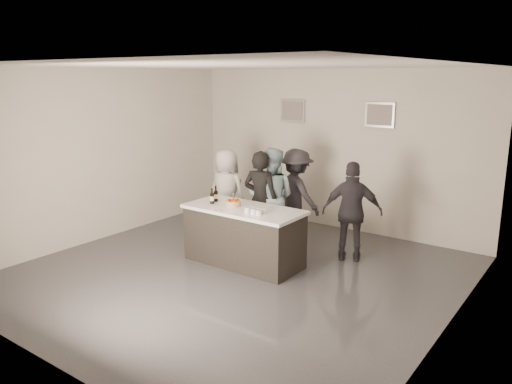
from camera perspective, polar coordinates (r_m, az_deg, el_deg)
floor at (r=7.53m, az=-2.26°, el=-9.26°), size 6.00×6.00×0.00m
ceiling at (r=6.96m, az=-2.49°, el=14.21°), size 6.00×6.00×0.00m
wall_back at (r=9.60m, az=8.82°, el=4.79°), size 6.00×0.04×3.00m
wall_front at (r=5.16m, az=-23.51°, el=-3.38°), size 6.00×0.04×3.00m
wall_left at (r=9.24m, az=-17.19°, el=4.03°), size 0.04×6.00×3.00m
wall_right at (r=5.78m, az=21.68°, el=-1.51°), size 0.04×6.00×3.00m
picture_left at (r=9.94m, az=4.21°, el=9.25°), size 0.54×0.04×0.44m
picture_right at (r=9.12m, az=13.97°, el=8.56°), size 0.54×0.04×0.44m
bar_counter at (r=7.77m, az=-1.38°, el=-5.01°), size 1.86×0.86×0.90m
cake at (r=7.73m, az=-2.61°, el=-1.33°), size 0.23×0.23×0.07m
beer_bottle_a at (r=8.01m, az=-4.61°, el=-0.18°), size 0.07×0.07×0.26m
beer_bottle_b at (r=7.87m, az=-5.05°, el=-0.41°), size 0.07×0.07×0.26m
tumbler_cluster at (r=7.32m, az=-0.07°, el=-2.14°), size 0.30×0.19×0.08m
candles at (r=7.57m, az=-4.46°, el=-1.95°), size 0.24×0.08×0.01m
person_main_black at (r=8.32m, az=0.53°, el=-0.98°), size 0.67×0.50×1.68m
person_main_blue at (r=8.48m, az=1.71°, el=-0.62°), size 0.98×0.86×1.70m
person_guest_left at (r=9.12m, az=-3.36°, el=-0.03°), size 0.79×0.53×1.59m
person_guest_right at (r=7.95m, az=10.93°, el=-2.22°), size 1.01×0.73×1.59m
person_guest_back at (r=8.93m, az=4.58°, el=-0.23°), size 1.17×0.85×1.62m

